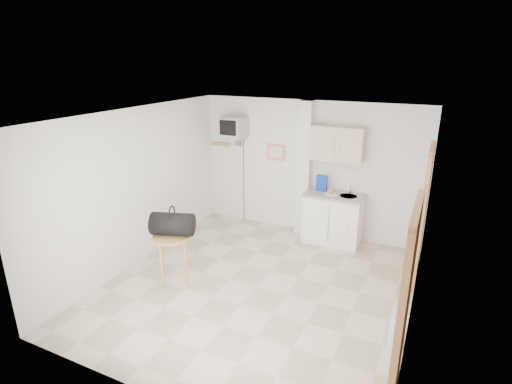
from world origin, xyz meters
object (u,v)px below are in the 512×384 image
at_px(water_bottle, 394,334).
at_px(duffel_bag, 172,224).
at_px(round_table, 172,243).
at_px(crt_television, 233,128).

bearing_deg(water_bottle, duffel_bag, 177.31).
distance_m(round_table, water_bottle, 3.22).
bearing_deg(crt_television, duffel_bag, -83.98).
bearing_deg(crt_television, water_bottle, -36.16).
xyz_separation_m(crt_television, duffel_bag, (0.25, -2.36, -1.02)).
bearing_deg(round_table, crt_television, 95.87).
relative_size(crt_television, round_table, 2.88).
relative_size(round_table, water_bottle, 1.92).
height_order(duffel_bag, water_bottle, duffel_bag).
bearing_deg(water_bottle, round_table, 178.06).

